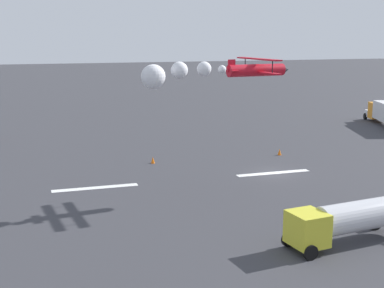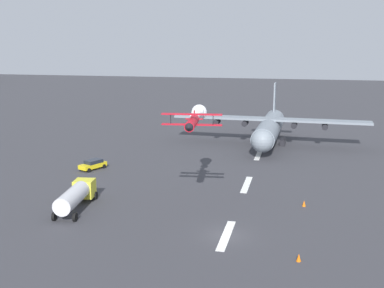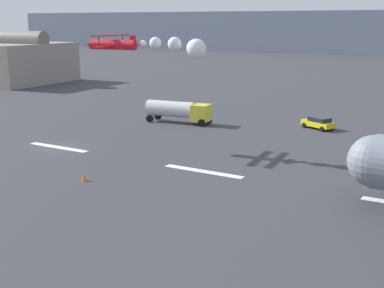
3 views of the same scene
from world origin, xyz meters
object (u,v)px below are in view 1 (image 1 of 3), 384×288
Objects in this scene: traffic_cone_near at (279,152)px; traffic_cone_far at (153,160)px; stunt_biplane_red at (204,72)px; fuel_tanker_truck at (346,220)px.

traffic_cone_near is 15.31m from traffic_cone_far.
traffic_cone_near is 1.00× the size of traffic_cone_far.
fuel_tanker_truck is at bearing 113.04° from stunt_biplane_red.
fuel_tanker_truck reaches higher than traffic_cone_far.
stunt_biplane_red reaches higher than traffic_cone_near.
fuel_tanker_truck is at bearing 105.27° from traffic_cone_far.
traffic_cone_near is (-13.75, -12.70, -10.56)m from stunt_biplane_red.
stunt_biplane_red reaches higher than traffic_cone_far.
fuel_tanker_truck reaches higher than traffic_cone_near.
fuel_tanker_truck is 12.25× the size of traffic_cone_far.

